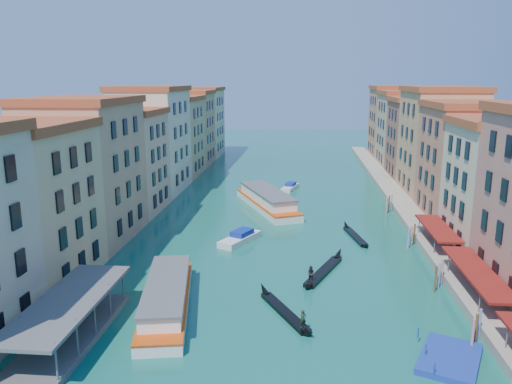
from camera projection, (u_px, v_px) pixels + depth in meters
left_bank_palazzos at (142, 148)px, 93.90m from camera, size 12.80×128.40×21.00m
right_bank_palazzos at (447, 151)px, 89.26m from camera, size 12.80×128.40×21.00m
quay at (398, 200)px, 92.02m from camera, size 4.00×140.00×1.00m
restaurant_awnings at (479, 274)px, 50.67m from camera, size 3.20×44.55×3.12m
vaporetto_stop at (70, 323)px, 43.70m from camera, size 5.40×16.40×3.65m
mooring_poles_right at (432, 268)px, 56.94m from camera, size 1.44×54.24×3.20m
mooring_poles_left at (43, 323)px, 43.95m from camera, size 0.24×8.24×3.20m
vaporetto_near at (167, 296)px, 49.55m from camera, size 7.41×18.96×2.75m
vaporetto_far at (267, 200)px, 88.08m from camera, size 13.08×21.81×3.22m
gondola_fore at (285, 310)px, 48.40m from camera, size 6.32×10.62×2.32m
gondola_right at (323, 270)px, 58.33m from camera, size 5.85×12.43×2.60m
gondola_far at (355, 235)px, 71.90m from camera, size 3.13×11.07×1.58m
motorboat_mid at (240, 238)px, 69.83m from camera, size 5.61×7.98×1.60m
motorboat_far at (290, 187)px, 103.16m from camera, size 3.75×6.79×1.34m
blue_dock at (450, 359)px, 40.26m from camera, size 6.62×7.74×0.54m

